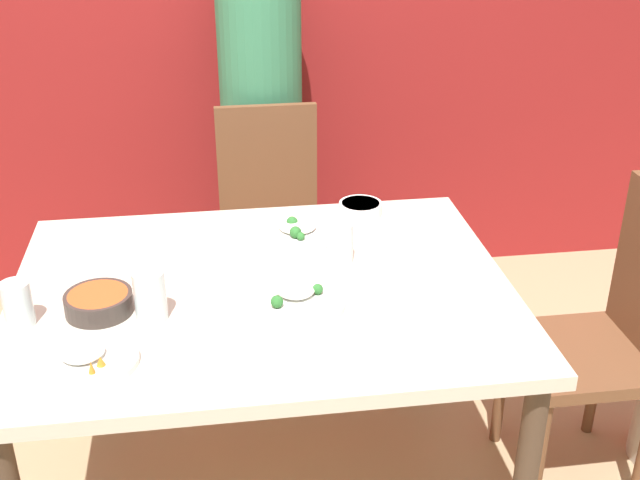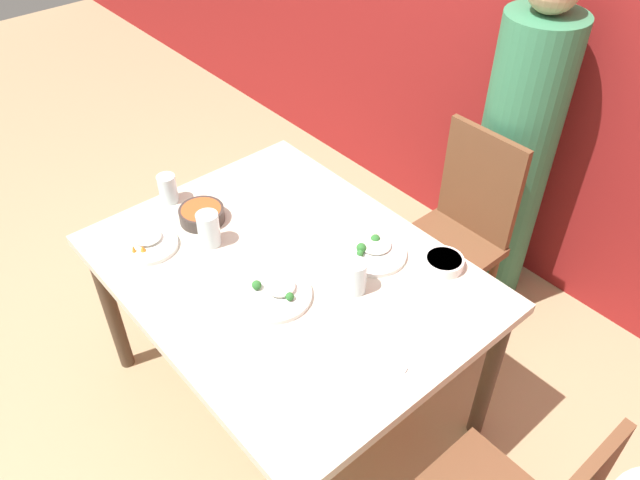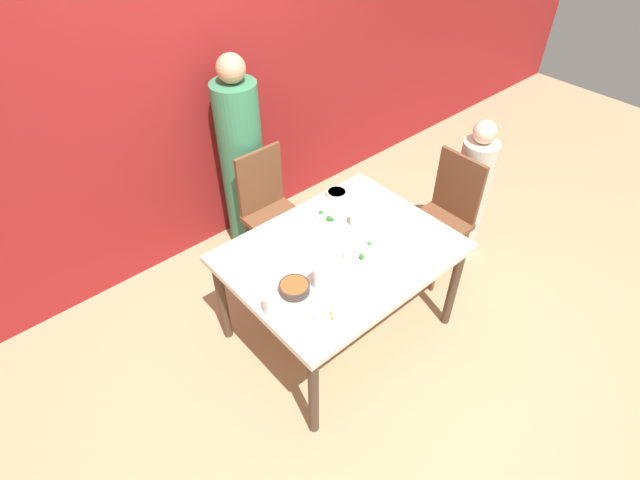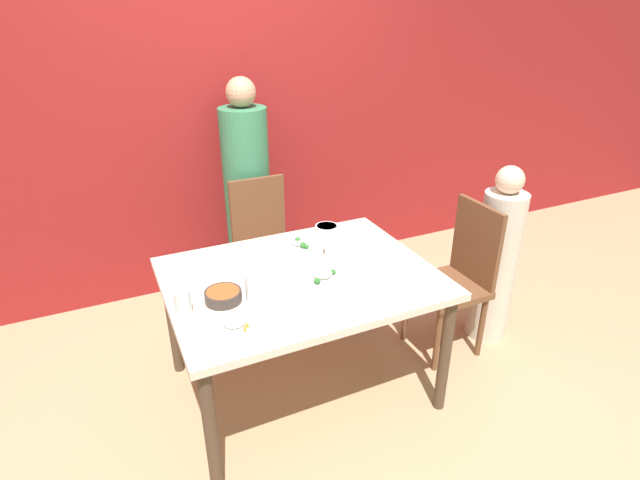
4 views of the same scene
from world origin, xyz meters
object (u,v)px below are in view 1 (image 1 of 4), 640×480
chair_child_spot (607,334)px  glass_water_tall (150,296)px  person_adult (263,143)px  bowl_curry (99,302)px  chair_adult_spot (271,226)px  plate_rice_adult (91,359)px

chair_child_spot → glass_water_tall: bearing=-85.7°
chair_child_spot → person_adult: bearing=-142.9°
person_adult → bowl_curry: 1.37m
chair_adult_spot → plate_rice_adult: size_ratio=4.52×
chair_adult_spot → person_adult: size_ratio=0.60×
chair_child_spot → person_adult: person_adult is taller
plate_rice_adult → person_adult: bearing=71.0°
bowl_curry → plate_rice_adult: size_ratio=0.82×
chair_adult_spot → glass_water_tall: size_ratio=7.10×
bowl_curry → chair_child_spot: bearing=1.8°
chair_child_spot → bowl_curry: chair_child_spot is taller
chair_adult_spot → plate_rice_adult: 1.30m
glass_water_tall → chair_child_spot: bearing=4.3°
glass_water_tall → person_adult: bearing=73.8°
bowl_curry → glass_water_tall: 0.15m
bowl_curry → plate_rice_adult: 0.23m
person_adult → bowl_curry: size_ratio=9.11×
bowl_curry → glass_water_tall: (0.13, -0.05, 0.04)m
chair_adult_spot → chair_child_spot: size_ratio=1.00×
bowl_curry → chair_adult_spot: bearing=61.0°
person_adult → bowl_curry: person_adult is taller
chair_adult_spot → person_adult: bearing=90.0°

